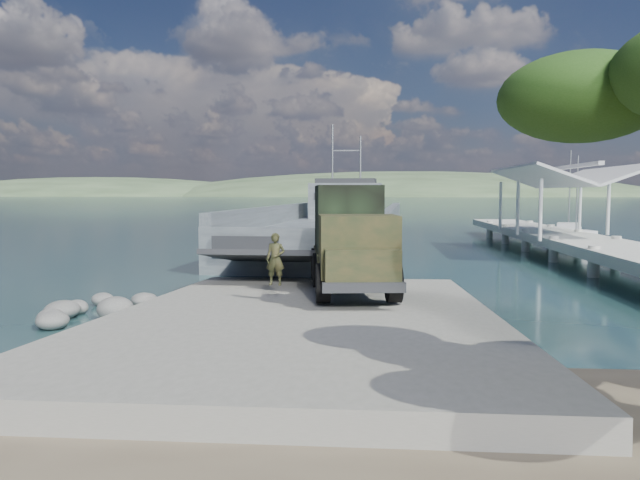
{
  "coord_description": "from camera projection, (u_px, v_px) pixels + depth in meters",
  "views": [
    {
      "loc": [
        1.73,
        -17.85,
        3.7
      ],
      "look_at": [
        -0.24,
        6.0,
        1.87
      ],
      "focal_mm": 35.0,
      "sensor_mm": 36.0,
      "label": 1
    }
  ],
  "objects": [
    {
      "name": "ground",
      "position": [
        311.0,
        319.0,
        18.17
      ],
      "size": [
        1400.0,
        1400.0,
        0.0
      ],
      "primitive_type": "plane",
      "color": "#1B4040",
      "rests_on": "ground"
    },
    {
      "name": "boat_ramp",
      "position": [
        308.0,
        318.0,
        17.15
      ],
      "size": [
        10.0,
        18.0,
        0.5
      ],
      "primitive_type": "cube",
      "color": "slate",
      "rests_on": "ground"
    },
    {
      "name": "shoreline_rocks",
      "position": [
        113.0,
        313.0,
        19.17
      ],
      "size": [
        3.2,
        5.6,
        0.9
      ],
      "primitive_type": null,
      "color": "#545351",
      "rests_on": "ground"
    },
    {
      "name": "distant_headlands",
      "position": [
        424.0,
        196.0,
        570.55
      ],
      "size": [
        1000.0,
        240.0,
        48.0
      ],
      "primitive_type": null,
      "color": "#33472C",
      "rests_on": "ground"
    },
    {
      "name": "pier",
      "position": [
        569.0,
        229.0,
        35.63
      ],
      "size": [
        6.4,
        44.0,
        6.1
      ],
      "color": "#A8A99F",
      "rests_on": "ground"
    },
    {
      "name": "landing_craft",
      "position": [
        332.0,
        236.0,
        41.01
      ],
      "size": [
        10.15,
        33.66,
        9.88
      ],
      "rotation": [
        0.0,
        0.0,
        -0.06
      ],
      "color": "#3E4549",
      "rests_on": "ground"
    },
    {
      "name": "military_truck",
      "position": [
        350.0,
        238.0,
        20.56
      ],
      "size": [
        3.19,
        7.64,
        3.44
      ],
      "rotation": [
        0.0,
        0.0,
        0.12
      ],
      "color": "black",
      "rests_on": "boat_ramp"
    },
    {
      "name": "soldier",
      "position": [
        276.0,
        272.0,
        18.88
      ],
      "size": [
        0.61,
        0.43,
        1.59
      ],
      "primitive_type": "imported",
      "rotation": [
        0.0,
        0.0,
        -0.09
      ],
      "color": "black",
      "rests_on": "boat_ramp"
    },
    {
      "name": "sailboat_near",
      "position": [
        577.0,
        241.0,
        43.44
      ],
      "size": [
        2.32,
        5.44,
        6.42
      ],
      "rotation": [
        0.0,
        0.0,
        0.15
      ],
      "color": "beige",
      "rests_on": "ground"
    },
    {
      "name": "sailboat_far",
      "position": [
        568.0,
        233.0,
        50.93
      ],
      "size": [
        3.71,
        6.25,
        7.33
      ],
      "rotation": [
        0.0,
        0.0,
        -0.35
      ],
      "color": "beige",
      "rests_on": "ground"
    }
  ]
}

